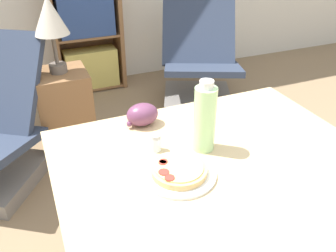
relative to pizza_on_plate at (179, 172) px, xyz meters
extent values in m
cube|color=#D1B27F|center=(0.15, 0.01, -0.03)|extent=(1.06, 0.87, 0.03)
cylinder|color=#D1B27F|center=(-0.32, 0.38, -0.41)|extent=(0.06, 0.06, 0.73)
cylinder|color=#D1B27F|center=(0.62, 0.38, -0.41)|extent=(0.06, 0.06, 0.73)
cylinder|color=white|center=(0.00, 0.00, -0.01)|extent=(0.23, 0.23, 0.01)
cylinder|color=#DBB26B|center=(0.00, 0.00, 0.01)|extent=(0.18, 0.18, 0.02)
cylinder|color=#EACC7A|center=(0.00, 0.00, 0.02)|extent=(0.15, 0.15, 0.00)
cylinder|color=#A83328|center=(-0.03, 0.04, 0.02)|extent=(0.03, 0.03, 0.00)
cylinder|color=#A83328|center=(-0.05, -0.04, 0.02)|extent=(0.03, 0.03, 0.00)
cylinder|color=#A83328|center=(-0.05, -0.01, 0.02)|extent=(0.03, 0.03, 0.00)
cylinder|color=#A83328|center=(-0.04, 0.04, 0.02)|extent=(0.03, 0.03, 0.00)
ellipsoid|color=#6B3856|center=(0.00, 0.35, 0.03)|extent=(0.12, 0.10, 0.09)
sphere|color=#6B3856|center=(0.02, 0.34, 0.04)|extent=(0.03, 0.03, 0.03)
sphere|color=#6B3856|center=(-0.01, 0.35, 0.00)|extent=(0.02, 0.02, 0.02)
sphere|color=#6B3856|center=(-0.04, 0.38, 0.02)|extent=(0.03, 0.03, 0.03)
sphere|color=#6B3856|center=(-0.06, 0.33, 0.01)|extent=(0.02, 0.02, 0.02)
sphere|color=#6B3856|center=(0.00, 0.38, 0.03)|extent=(0.03, 0.03, 0.03)
sphere|color=#6B3856|center=(-0.03, 0.35, 0.03)|extent=(0.03, 0.03, 0.03)
cylinder|color=#B7EAA3|center=(0.14, 0.11, 0.10)|extent=(0.08, 0.08, 0.23)
cylinder|color=white|center=(0.14, 0.11, 0.23)|extent=(0.05, 0.05, 0.03)
cylinder|color=white|center=(-0.02, 0.16, 0.01)|extent=(0.04, 0.04, 0.05)
cylinder|color=#B7B7BC|center=(-0.02, 0.16, 0.04)|extent=(0.04, 0.04, 0.01)
cube|color=slate|center=(0.99, 1.75, -0.72)|extent=(0.75, 0.74, 0.10)
cube|color=#2D384C|center=(0.99, 1.68, -0.41)|extent=(0.78, 0.71, 0.14)
cube|color=#2D384C|center=(1.08, 1.96, -0.17)|extent=(0.74, 0.63, 0.55)
cube|color=brown|center=(-0.10, 2.47, -0.01)|extent=(0.04, 0.29, 1.53)
cube|color=brown|center=(0.49, 2.47, -0.01)|extent=(0.04, 0.29, 1.53)
cube|color=brown|center=(0.19, 2.61, -0.01)|extent=(0.62, 0.01, 1.53)
cube|color=brown|center=(0.19, 2.47, -0.75)|extent=(0.55, 0.28, 0.02)
cube|color=#CCBC5B|center=(0.19, 2.45, -0.57)|extent=(0.49, 0.20, 0.36)
cube|color=brown|center=(0.19, 2.47, -0.26)|extent=(0.55, 0.28, 0.02)
cube|color=navy|center=(0.19, 2.45, -0.07)|extent=(0.49, 0.20, 0.36)
cube|color=brown|center=(-0.19, 1.42, -0.47)|extent=(0.34, 0.34, 0.61)
cylinder|color=#665B51|center=(-0.19, 1.42, -0.14)|extent=(0.11, 0.11, 0.06)
cylinder|color=#665B51|center=(-0.19, 1.42, -0.02)|extent=(0.02, 0.02, 0.19)
cone|color=beige|center=(-0.19, 1.42, 0.19)|extent=(0.21, 0.21, 0.22)
camera|label=1|loc=(-0.37, -0.80, 0.69)|focal=38.00mm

